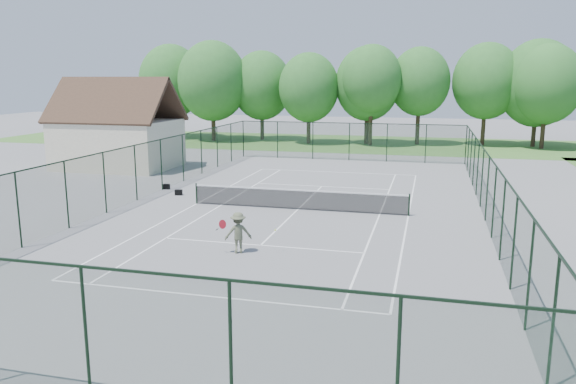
% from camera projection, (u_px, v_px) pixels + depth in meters
% --- Properties ---
extents(ground, '(140.00, 140.00, 0.00)m').
position_uv_depth(ground, '(298.00, 210.00, 28.37)').
color(ground, gray).
rests_on(ground, ground).
extents(grass_far, '(80.00, 16.00, 0.01)m').
position_uv_depth(grass_far, '(366.00, 144.00, 56.85)').
color(grass_far, '#4B7D33').
rests_on(grass_far, ground).
extents(court_lines, '(11.05, 23.85, 0.01)m').
position_uv_depth(court_lines, '(298.00, 209.00, 28.36)').
color(court_lines, white).
rests_on(court_lines, ground).
extents(tennis_net, '(11.08, 0.08, 1.10)m').
position_uv_depth(tennis_net, '(298.00, 198.00, 28.25)').
color(tennis_net, black).
rests_on(tennis_net, ground).
extents(fence_enclosure, '(18.05, 36.05, 3.02)m').
position_uv_depth(fence_enclosure, '(298.00, 179.00, 28.06)').
color(fence_enclosure, '#1E3D28').
rests_on(fence_enclosure, ground).
extents(utility_building, '(8.60, 6.27, 6.63)m').
position_uv_depth(utility_building, '(117.00, 125.00, 41.11)').
color(utility_building, beige).
rests_on(utility_building, ground).
extents(tree_line_far, '(39.40, 6.40, 9.70)m').
position_uv_depth(tree_line_far, '(368.00, 84.00, 55.66)').
color(tree_line_far, '#3D2C1E').
rests_on(tree_line_far, ground).
extents(sports_bag_a, '(0.40, 0.25, 0.31)m').
position_uv_depth(sports_bag_a, '(166.00, 187.00, 33.57)').
color(sports_bag_a, black).
rests_on(sports_bag_a, ground).
extents(sports_bag_b, '(0.43, 0.31, 0.31)m').
position_uv_depth(sports_bag_b, '(179.00, 192.00, 31.85)').
color(sports_bag_b, black).
rests_on(sports_bag_b, ground).
extents(tennis_player, '(2.25, 0.97, 1.57)m').
position_uv_depth(tennis_player, '(238.00, 233.00, 21.20)').
color(tennis_player, '#585D44').
rests_on(tennis_player, ground).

